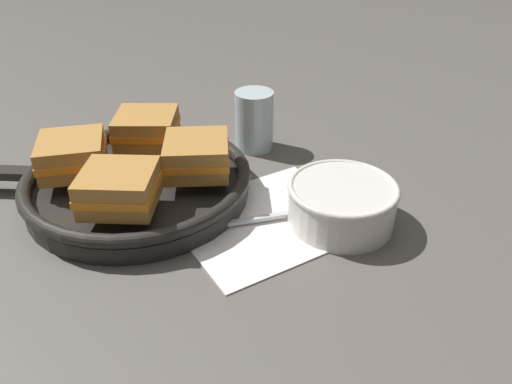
# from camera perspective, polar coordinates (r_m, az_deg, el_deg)

# --- Properties ---
(ground_plane) EXTENTS (4.00, 4.00, 0.00)m
(ground_plane) POSITION_cam_1_polar(r_m,az_deg,el_deg) (0.66, -0.46, -3.25)
(ground_plane) COLOR #56514C
(napkin) EXTENTS (0.24, 0.20, 0.00)m
(napkin) POSITION_cam_1_polar(r_m,az_deg,el_deg) (0.65, 1.20, -3.13)
(napkin) COLOR white
(napkin) RESTS_ON ground_plane
(soup_bowl) EXTENTS (0.14, 0.14, 0.06)m
(soup_bowl) POSITION_cam_1_polar(r_m,az_deg,el_deg) (0.64, 9.77, -1.05)
(soup_bowl) COLOR silver
(soup_bowl) RESTS_ON ground_plane
(spoon) EXTENTS (0.16, 0.07, 0.01)m
(spoon) POSITION_cam_1_polar(r_m,az_deg,el_deg) (0.66, 4.25, -2.43)
(spoon) COLOR #B7B7BC
(spoon) RESTS_ON napkin
(skillet) EXTENTS (0.39, 0.34, 0.04)m
(skillet) POSITION_cam_1_polar(r_m,az_deg,el_deg) (0.71, -13.44, 1.05)
(skillet) COLOR black
(skillet) RESTS_ON ground_plane
(sandwich_near_left) EXTENTS (0.12, 0.12, 0.05)m
(sandwich_near_left) POSITION_cam_1_polar(r_m,az_deg,el_deg) (0.62, -15.36, 0.46)
(sandwich_near_left) COLOR #B27A38
(sandwich_near_left) RESTS_ON skillet
(sandwich_near_right) EXTENTS (0.12, 0.12, 0.05)m
(sandwich_near_right) POSITION_cam_1_polar(r_m,az_deg,el_deg) (0.68, -6.78, 4.19)
(sandwich_near_right) COLOR #B27A38
(sandwich_near_right) RESTS_ON skillet
(sandwich_far_left) EXTENTS (0.12, 0.12, 0.05)m
(sandwich_far_left) POSITION_cam_1_polar(r_m,az_deg,el_deg) (0.76, -12.38, 7.11)
(sandwich_far_left) COLOR #B27A38
(sandwich_far_left) RESTS_ON skillet
(sandwich_far_right) EXTENTS (0.11, 0.11, 0.05)m
(sandwich_far_right) POSITION_cam_1_polar(r_m,az_deg,el_deg) (0.72, -20.26, 4.03)
(sandwich_far_right) COLOR #B27A38
(sandwich_far_right) RESTS_ON skillet
(drinking_glass) EXTENTS (0.06, 0.06, 0.10)m
(drinking_glass) POSITION_cam_1_polar(r_m,az_deg,el_deg) (0.81, -0.21, 8.17)
(drinking_glass) COLOR silver
(drinking_glass) RESTS_ON ground_plane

